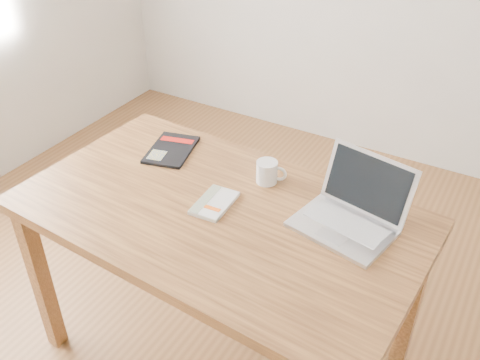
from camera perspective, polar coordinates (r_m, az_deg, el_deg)
The scene contains 6 objects.
room at distance 1.35m, azimuth -3.03°, elevation 13.74°, with size 4.04×4.04×2.70m.
desk at distance 1.83m, azimuth -2.31°, elevation -5.38°, with size 1.38×0.84×0.75m.
white_guidebook at distance 1.79m, azimuth -2.75°, elevation -2.47°, with size 0.12×0.18×0.02m.
black_guidebook at distance 2.09m, azimuth -7.35°, elevation 3.23°, with size 0.21×0.27×0.01m.
laptop at distance 1.72m, azimuth 11.79°, elevation -3.33°, with size 0.35×0.33×0.21m.
coffee_mug at distance 1.88m, azimuth 2.97°, elevation 0.90°, with size 0.11×0.08×0.08m.
Camera 1 is at (0.63, -1.05, 1.83)m, focal length 40.00 mm.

